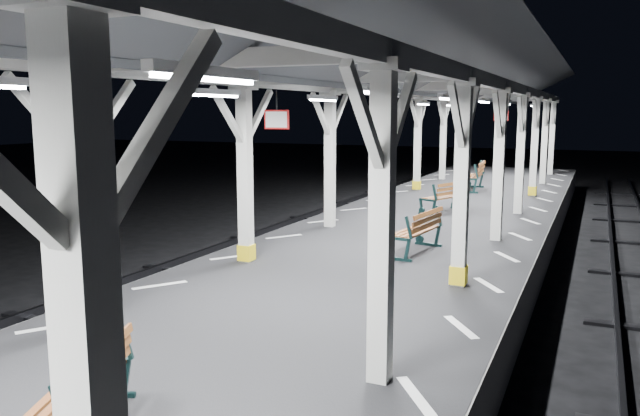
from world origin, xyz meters
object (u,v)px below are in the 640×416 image
Objects in this scene: bench_mid at (419,230)px; bench_extra at (475,175)px; bench_far at (447,196)px; bench_near at (86,388)px.

bench_mid is 10.78m from bench_extra.
bench_far is at bearing 103.92° from bench_mid.
bench_mid reaches higher than bench_near.
bench_mid is 0.98× the size of bench_far.
bench_extra is (-0.07, 18.85, 0.13)m from bench_near.
bench_mid is (0.77, 8.10, 0.05)m from bench_near.
bench_mid is at bearing -61.71° from bench_far.
bench_mid is 0.87× the size of bench_extra.
bench_far is (0.15, 13.42, 0.05)m from bench_near.
bench_near is at bearing -93.15° from bench_extra.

